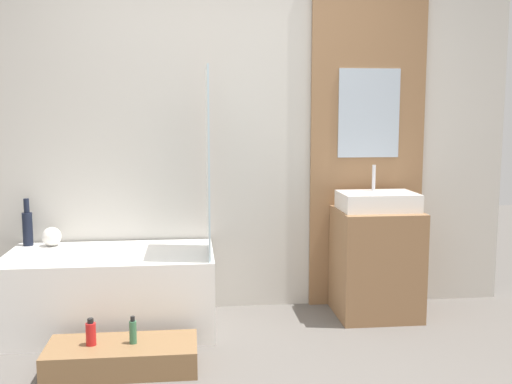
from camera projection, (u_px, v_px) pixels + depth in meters
name	position (u px, v px, depth m)	size (l,w,h in m)	color
wall_tiled_back	(225.00, 131.00, 4.31)	(4.20, 0.06, 2.60)	beige
wall_wood_accent	(368.00, 130.00, 4.37)	(0.84, 0.04, 2.60)	#8E6642
bathtub	(111.00, 291.00, 3.95)	(1.35, 0.73, 0.52)	white
glass_shower_screen	(208.00, 162.00, 3.82)	(0.01, 0.50, 1.20)	silver
wooden_step_bench	(122.00, 357.00, 3.35)	(0.84, 0.38, 0.15)	olive
vanity_cabinet	(376.00, 263.00, 4.22)	(0.56, 0.51, 0.76)	#8E6642
sink	(378.00, 201.00, 4.17)	(0.52, 0.37, 0.31)	white
vase_tall_dark	(27.00, 226.00, 4.12)	(0.07, 0.07, 0.33)	black
vase_round_light	(52.00, 237.00, 4.11)	(0.13, 0.13, 0.13)	silver
bottle_soap_primary	(91.00, 333.00, 3.31)	(0.06, 0.06, 0.15)	red
bottle_soap_secondary	(133.00, 331.00, 3.34)	(0.04, 0.04, 0.16)	#38704C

